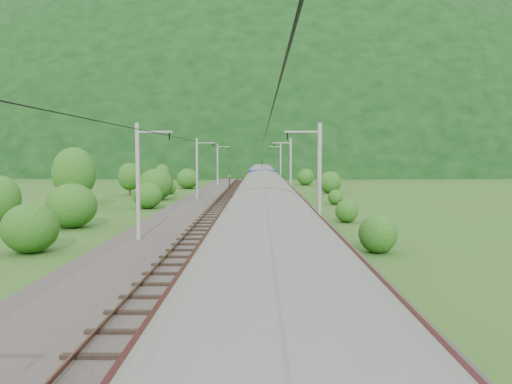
{
  "coord_description": "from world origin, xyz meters",
  "views": [
    {
      "loc": [
        2.15,
        -33.92,
        6.16
      ],
      "look_at": [
        1.77,
        13.34,
        2.6
      ],
      "focal_mm": 35.0,
      "sensor_mm": 36.0,
      "label": 1
    }
  ],
  "objects": [
    {
      "name": "vegetation_right",
      "position": [
        12.01,
        30.38,
        1.33
      ],
      "size": [
        6.7,
        106.69,
        3.16
      ],
      "color": "#204A13",
      "rests_on": "ground"
    },
    {
      "name": "track_right",
      "position": [
        2.4,
        10.0,
        0.37
      ],
      "size": [
        2.4,
        220.0,
        0.27
      ],
      "color": "brown",
      "rests_on": "railbed"
    },
    {
      "name": "vegetation_left",
      "position": [
        -14.79,
        16.14,
        2.33
      ],
      "size": [
        12.61,
        147.17,
        6.99
      ],
      "color": "#204A13",
      "rests_on": "ground"
    },
    {
      "name": "hazard_post_near",
      "position": [
        -0.38,
        61.61,
        1.01
      ],
      "size": [
        0.15,
        0.15,
        1.42
      ],
      "primitive_type": "cylinder",
      "color": "red",
      "rests_on": "railbed"
    },
    {
      "name": "signal",
      "position": [
        -3.21,
        53.07,
        1.58
      ],
      "size": [
        0.24,
        0.24,
        2.18
      ],
      "color": "black",
      "rests_on": "railbed"
    },
    {
      "name": "overhead_wires",
      "position": [
        0.0,
        10.0,
        7.1
      ],
      "size": [
        4.83,
        198.0,
        0.03
      ],
      "color": "black",
      "rests_on": "ground"
    },
    {
      "name": "ground",
      "position": [
        0.0,
        0.0,
        0.0
      ],
      "size": [
        600.0,
        600.0,
        0.0
      ],
      "primitive_type": "plane",
      "color": "#29541A",
      "rests_on": "ground"
    },
    {
      "name": "catenary_left",
      "position": [
        -6.12,
        32.0,
        4.5
      ],
      "size": [
        2.54,
        192.28,
        8.0
      ],
      "color": "gray",
      "rests_on": "railbed"
    },
    {
      "name": "mountain_main",
      "position": [
        0.0,
        260.0,
        0.0
      ],
      "size": [
        504.0,
        360.0,
        244.0
      ],
      "primitive_type": "ellipsoid",
      "color": "black",
      "rests_on": "ground"
    },
    {
      "name": "catenary_right",
      "position": [
        6.12,
        32.0,
        4.5
      ],
      "size": [
        2.54,
        192.28,
        8.0
      ],
      "color": "gray",
      "rests_on": "railbed"
    },
    {
      "name": "hazard_post_far",
      "position": [
        0.46,
        44.49,
        0.98
      ],
      "size": [
        0.14,
        0.14,
        1.36
      ],
      "primitive_type": "cylinder",
      "color": "red",
      "rests_on": "railbed"
    },
    {
      "name": "mountain_ridge",
      "position": [
        -120.0,
        300.0,
        0.0
      ],
      "size": [
        336.0,
        280.0,
        132.0
      ],
      "primitive_type": "ellipsoid",
      "color": "black",
      "rests_on": "ground"
    },
    {
      "name": "track_left",
      "position": [
        -2.4,
        10.0,
        0.37
      ],
      "size": [
        2.4,
        220.0,
        0.27
      ],
      "color": "brown",
      "rests_on": "railbed"
    },
    {
      "name": "train",
      "position": [
        2.4,
        -25.17,
        3.53
      ],
      "size": [
        2.98,
        119.97,
        5.19
      ],
      "color": "black",
      "rests_on": "ground"
    },
    {
      "name": "railbed",
      "position": [
        0.0,
        10.0,
        0.15
      ],
      "size": [
        14.0,
        220.0,
        0.3
      ],
      "primitive_type": "cube",
      "color": "#38332D",
      "rests_on": "ground"
    }
  ]
}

